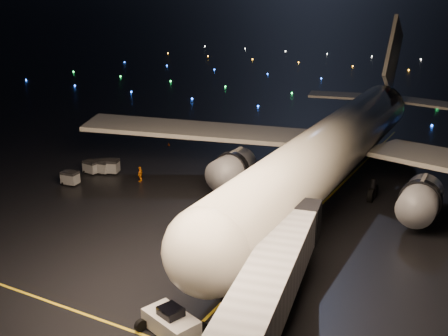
{
  "coord_description": "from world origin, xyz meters",
  "views": [
    {
      "loc": [
        30.2,
        -36.66,
        23.47
      ],
      "look_at": [
        3.58,
        12.0,
        5.0
      ],
      "focal_mm": 45.0,
      "sensor_mm": 36.0,
      "label": 1
    }
  ],
  "objects_px": {
    "baggage_cart_1": "(110,167)",
    "baggage_cart_2": "(91,167)",
    "airliner": "(342,111)",
    "pushback_tug": "(171,320)",
    "crew_c": "(140,174)",
    "belt_loader": "(243,232)",
    "baggage_cart_3": "(70,178)",
    "baggage_cart_0": "(102,167)"
  },
  "relations": [
    {
      "from": "belt_loader",
      "to": "baggage_cart_3",
      "type": "bearing_deg",
      "value": 171.03
    },
    {
      "from": "airliner",
      "to": "crew_c",
      "type": "height_order",
      "value": "airliner"
    },
    {
      "from": "crew_c",
      "to": "baggage_cart_2",
      "type": "height_order",
      "value": "crew_c"
    },
    {
      "from": "pushback_tug",
      "to": "baggage_cart_0",
      "type": "height_order",
      "value": "pushback_tug"
    },
    {
      "from": "crew_c",
      "to": "baggage_cart_2",
      "type": "distance_m",
      "value": 7.41
    },
    {
      "from": "airliner",
      "to": "baggage_cart_1",
      "type": "bearing_deg",
      "value": -163.3
    },
    {
      "from": "baggage_cart_0",
      "to": "baggage_cart_2",
      "type": "bearing_deg",
      "value": -155.23
    },
    {
      "from": "crew_c",
      "to": "baggage_cart_0",
      "type": "height_order",
      "value": "crew_c"
    },
    {
      "from": "belt_loader",
      "to": "baggage_cart_0",
      "type": "xyz_separation_m",
      "value": [
        -25.58,
        10.33,
        -0.74
      ]
    },
    {
      "from": "airliner",
      "to": "baggage_cart_0",
      "type": "bearing_deg",
      "value": -163.01
    },
    {
      "from": "baggage_cart_2",
      "to": "baggage_cart_3",
      "type": "relative_size",
      "value": 1.0
    },
    {
      "from": "pushback_tug",
      "to": "belt_loader",
      "type": "height_order",
      "value": "belt_loader"
    },
    {
      "from": "airliner",
      "to": "baggage_cart_3",
      "type": "distance_m",
      "value": 33.29
    },
    {
      "from": "airliner",
      "to": "pushback_tug",
      "type": "xyz_separation_m",
      "value": [
        -1.12,
        -33.78,
        -8.38
      ]
    },
    {
      "from": "airliner",
      "to": "baggage_cart_0",
      "type": "distance_m",
      "value": 30.89
    },
    {
      "from": "airliner",
      "to": "crew_c",
      "type": "bearing_deg",
      "value": -158.04
    },
    {
      "from": "crew_c",
      "to": "baggage_cart_2",
      "type": "relative_size",
      "value": 1.0
    },
    {
      "from": "belt_loader",
      "to": "airliner",
      "type": "bearing_deg",
      "value": 84.51
    },
    {
      "from": "baggage_cart_2",
      "to": "baggage_cart_3",
      "type": "xyz_separation_m",
      "value": [
        0.62,
        -4.51,
        0.0
      ]
    },
    {
      "from": "pushback_tug",
      "to": "belt_loader",
      "type": "xyz_separation_m",
      "value": [
        -1.52,
        14.22,
        0.6
      ]
    },
    {
      "from": "belt_loader",
      "to": "crew_c",
      "type": "xyz_separation_m",
      "value": [
        -19.36,
        10.19,
        -0.62
      ]
    },
    {
      "from": "crew_c",
      "to": "baggage_cart_3",
      "type": "distance_m",
      "value": 8.43
    },
    {
      "from": "baggage_cart_0",
      "to": "belt_loader",
      "type": "bearing_deg",
      "value": -26.57
    },
    {
      "from": "airliner",
      "to": "crew_c",
      "type": "xyz_separation_m",
      "value": [
        -22.0,
        -9.37,
        -8.41
      ]
    },
    {
      "from": "pushback_tug",
      "to": "baggage_cart_2",
      "type": "xyz_separation_m",
      "value": [
        -28.27,
        23.89,
        -0.17
      ]
    },
    {
      "from": "baggage_cart_0",
      "to": "pushback_tug",
      "type": "bearing_deg",
      "value": -46.74
    },
    {
      "from": "airliner",
      "to": "baggage_cart_0",
      "type": "height_order",
      "value": "airliner"
    },
    {
      "from": "pushback_tug",
      "to": "crew_c",
      "type": "distance_m",
      "value": 32.12
    },
    {
      "from": "baggage_cart_1",
      "to": "baggage_cart_2",
      "type": "bearing_deg",
      "value": -170.86
    },
    {
      "from": "baggage_cart_1",
      "to": "baggage_cart_2",
      "type": "relative_size",
      "value": 1.11
    },
    {
      "from": "airliner",
      "to": "baggage_cart_2",
      "type": "distance_m",
      "value": 32.17
    },
    {
      "from": "baggage_cart_2",
      "to": "airliner",
      "type": "bearing_deg",
      "value": 24.26
    },
    {
      "from": "baggage_cart_3",
      "to": "baggage_cart_2",
      "type": "bearing_deg",
      "value": 91.6
    },
    {
      "from": "crew_c",
      "to": "baggage_cart_2",
      "type": "bearing_deg",
      "value": -97.54
    },
    {
      "from": "belt_loader",
      "to": "crew_c",
      "type": "relative_size",
      "value": 3.39
    },
    {
      "from": "baggage_cart_1",
      "to": "belt_loader",
      "type": "bearing_deg",
      "value": -42.29
    },
    {
      "from": "airliner",
      "to": "baggage_cart_2",
      "type": "height_order",
      "value": "airliner"
    },
    {
      "from": "pushback_tug",
      "to": "baggage_cart_3",
      "type": "xyz_separation_m",
      "value": [
        -27.65,
        19.39,
        -0.17
      ]
    },
    {
      "from": "airliner",
      "to": "baggage_cart_0",
      "type": "relative_size",
      "value": 32.86
    },
    {
      "from": "baggage_cart_1",
      "to": "baggage_cart_3",
      "type": "distance_m",
      "value": 5.84
    },
    {
      "from": "belt_loader",
      "to": "crew_c",
      "type": "height_order",
      "value": "belt_loader"
    },
    {
      "from": "baggage_cart_1",
      "to": "baggage_cart_2",
      "type": "height_order",
      "value": "baggage_cart_1"
    }
  ]
}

